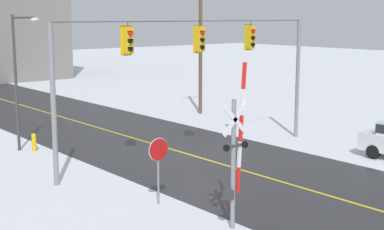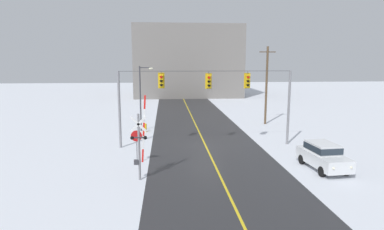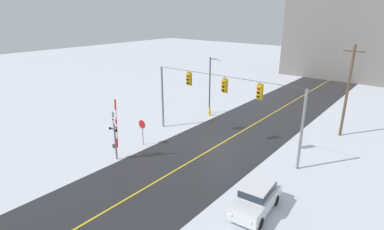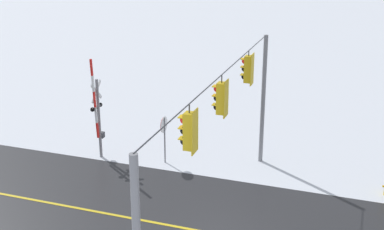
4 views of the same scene
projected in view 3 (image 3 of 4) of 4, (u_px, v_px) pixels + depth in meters
ground_plane at (220, 144)px, 26.97m from camera, size 160.00×160.00×0.00m
road_asphalt at (252, 125)px, 31.39m from camera, size 9.00×80.00×0.01m
lane_centre_line at (252, 125)px, 31.38m from camera, size 0.14×72.00×0.01m
signal_span at (221, 98)px, 25.55m from camera, size 14.20×0.47×6.22m
stop_sign at (142, 127)px, 26.33m from camera, size 0.80×0.09×2.35m
railroad_crossing at (115, 133)px, 23.46m from camera, size 0.98×0.31×5.08m
parked_car_white at (256, 197)px, 17.74m from camera, size 2.09×4.30×1.74m
streetlamp_near at (211, 81)px, 33.73m from camera, size 1.39×0.28×6.50m
fire_hydrant at (210, 112)px, 34.24m from camera, size 0.24×0.31×0.88m
utility_pole at (347, 91)px, 27.49m from camera, size 1.80×0.24×8.55m
building_distant at (354, 37)px, 54.51m from camera, size 20.64×15.26×13.69m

